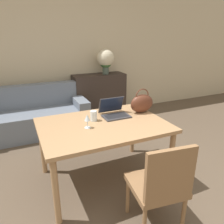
{
  "coord_description": "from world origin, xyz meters",
  "views": [
    {
      "loc": [
        -0.94,
        -1.32,
        1.68
      ],
      "look_at": [
        0.0,
        0.76,
        0.85
      ],
      "focal_mm": 35.0,
      "sensor_mm": 36.0,
      "label": 1
    }
  ],
  "objects": [
    {
      "name": "drinking_glass",
      "position": [
        -0.17,
        0.88,
        0.79
      ],
      "size": [
        0.08,
        0.08,
        0.12
      ],
      "color": "silver",
      "rests_on": "dining_table"
    },
    {
      "name": "flower_vase",
      "position": [
        0.77,
        2.79,
        1.18
      ],
      "size": [
        0.35,
        0.35,
        0.5
      ],
      "color": "#47564C",
      "rests_on": "sideboard"
    },
    {
      "name": "handbag",
      "position": [
        0.47,
        0.9,
        0.85
      ],
      "size": [
        0.31,
        0.14,
        0.31
      ],
      "color": "#592D1E",
      "rests_on": "dining_table"
    },
    {
      "name": "couch",
      "position": [
        -0.72,
        2.49,
        0.29
      ],
      "size": [
        1.83,
        0.77,
        0.82
      ],
      "color": "slate",
      "rests_on": "ground_plane"
    },
    {
      "name": "laptop",
      "position": [
        0.11,
        0.95,
        0.79
      ],
      "size": [
        0.32,
        0.3,
        0.21
      ],
      "color": "#38383D",
      "rests_on": "dining_table"
    },
    {
      "name": "chair",
      "position": [
        0.06,
        -0.11,
        0.49
      ],
      "size": [
        0.49,
        0.49,
        0.89
      ],
      "rotation": [
        0.0,
        0.0,
        -0.12
      ],
      "color": "olive",
      "rests_on": "ground_plane"
    },
    {
      "name": "wine_glass",
      "position": [
        -0.3,
        0.72,
        0.84
      ],
      "size": [
        0.07,
        0.07,
        0.15
      ],
      "color": "silver",
      "rests_on": "dining_table"
    },
    {
      "name": "sideboard",
      "position": [
        0.64,
        2.82,
        0.45
      ],
      "size": [
        1.07,
        0.4,
        0.89
      ],
      "color": "#332823",
      "rests_on": "ground_plane"
    },
    {
      "name": "wall_back",
      "position": [
        0.0,
        3.07,
        1.35
      ],
      "size": [
        10.0,
        0.06,
        2.7
      ],
      "color": "beige",
      "rests_on": "ground_plane"
    },
    {
      "name": "ground_plane",
      "position": [
        0.0,
        0.0,
        0.0
      ],
      "size": [
        14.0,
        14.0,
        0.0
      ],
      "primitive_type": "plane",
      "color": "brown"
    },
    {
      "name": "dining_table",
      "position": [
        -0.11,
        0.76,
        0.65
      ],
      "size": [
        1.39,
        0.99,
        0.73
      ],
      "color": "#A87F56",
      "rests_on": "ground_plane"
    }
  ]
}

